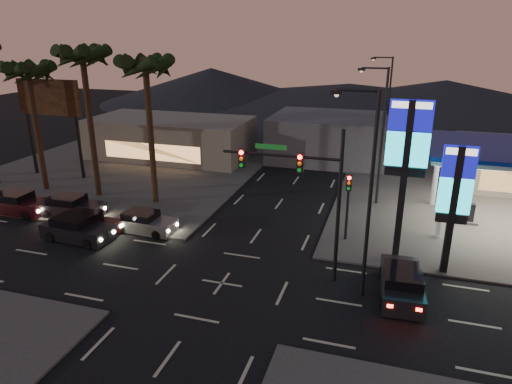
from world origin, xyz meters
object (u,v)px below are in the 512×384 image
(pylon_sign_short, at_px, (455,191))
(traffic_signal_mast, at_px, (305,182))
(car_lane_a_front, at_px, (77,229))
(suv_station, at_px, (402,283))
(car_lane_b_rear, at_px, (17,204))
(car_lane_b_front, at_px, (144,222))
(car_lane_a_mid, at_px, (86,224))
(pylon_sign_tall, at_px, (407,150))
(car_lane_b_mid, at_px, (71,207))

(pylon_sign_short, height_order, traffic_signal_mast, traffic_signal_mast)
(car_lane_a_front, distance_m, suv_station, 19.33)
(car_lane_b_rear, bearing_deg, pylon_sign_short, -0.64)
(car_lane_b_rear, xyz_separation_m, suv_station, (26.23, -3.34, -0.00))
(traffic_signal_mast, relative_size, car_lane_b_front, 1.90)
(car_lane_a_front, relative_size, car_lane_a_mid, 1.06)
(car_lane_b_rear, relative_size, suv_station, 1.01)
(pylon_sign_tall, distance_m, car_lane_b_mid, 22.56)
(pylon_sign_tall, bearing_deg, pylon_sign_short, -21.80)
(car_lane_a_front, xyz_separation_m, car_lane_b_mid, (-2.84, 3.03, 0.01))
(car_lane_a_front, relative_size, suv_station, 1.00)
(car_lane_a_front, bearing_deg, suv_station, -2.50)
(pylon_sign_short, relative_size, car_lane_a_front, 1.50)
(traffic_signal_mast, relative_size, car_lane_a_front, 1.72)
(car_lane_a_front, bearing_deg, car_lane_a_mid, 89.91)
(pylon_sign_tall, distance_m, suv_station, 6.98)
(pylon_sign_short, distance_m, suv_station, 5.43)
(pylon_sign_tall, bearing_deg, car_lane_a_front, -170.50)
(car_lane_a_mid, bearing_deg, car_lane_b_rear, 166.71)
(pylon_sign_tall, relative_size, car_lane_a_mid, 2.05)
(car_lane_a_mid, relative_size, car_lane_b_rear, 0.94)
(pylon_sign_tall, height_order, car_lane_a_front, pylon_sign_tall)
(car_lane_a_front, distance_m, car_lane_a_mid, 0.86)
(suv_station, bearing_deg, pylon_sign_short, 54.16)
(pylon_sign_tall, relative_size, car_lane_b_front, 2.13)
(pylon_sign_short, bearing_deg, car_lane_a_mid, -176.49)
(car_lane_a_front, xyz_separation_m, suv_station, (19.31, -0.84, 0.02))
(pylon_sign_tall, xyz_separation_m, pylon_sign_short, (2.50, -1.00, -1.74))
(car_lane_b_mid, relative_size, car_lane_b_rear, 0.99)
(car_lane_b_front, height_order, car_lane_b_rear, car_lane_b_rear)
(pylon_sign_short, height_order, car_lane_b_rear, pylon_sign_short)
(car_lane_b_mid, bearing_deg, car_lane_b_front, -6.95)
(pylon_sign_short, distance_m, car_lane_a_front, 21.97)
(car_lane_a_mid, bearing_deg, suv_station, -5.05)
(pylon_sign_short, xyz_separation_m, car_lane_b_front, (-18.12, 0.10, -4.03))
(car_lane_b_mid, bearing_deg, car_lane_a_mid, -37.42)
(car_lane_a_front, bearing_deg, car_lane_b_mid, 133.07)
(car_lane_b_mid, bearing_deg, car_lane_a_front, -46.93)
(pylon_sign_tall, xyz_separation_m, car_lane_b_mid, (-21.83, -0.15, -5.70))
(traffic_signal_mast, xyz_separation_m, car_lane_a_mid, (-14.25, 1.19, -4.57))
(car_lane_b_front, bearing_deg, car_lane_b_rear, 178.77)
(traffic_signal_mast, distance_m, suv_station, 6.81)
(car_lane_b_front, height_order, car_lane_b_mid, car_lane_b_mid)
(car_lane_a_mid, bearing_deg, car_lane_b_mid, 142.58)
(car_lane_a_mid, distance_m, car_lane_b_front, 3.66)
(pylon_sign_tall, xyz_separation_m, car_lane_b_rear, (-25.91, -0.68, -5.69))
(pylon_sign_short, xyz_separation_m, suv_station, (-2.18, -3.02, -3.95))
(traffic_signal_mast, bearing_deg, suv_station, -5.77)
(car_lane_b_front, bearing_deg, pylon_sign_short, -0.30)
(car_lane_a_front, bearing_deg, traffic_signal_mast, -1.33)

